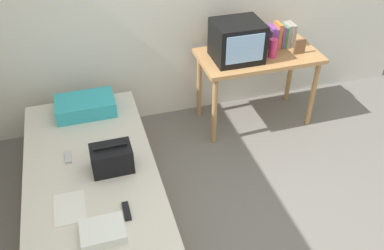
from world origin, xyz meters
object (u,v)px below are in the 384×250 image
object	(u,v)px
tv	(237,41)
remote_silver	(68,157)
magazine	(70,208)
desk	(258,63)
folded_towel	(103,232)
remote_dark	(127,211)
pillow	(85,106)
book_row	(280,36)
picture_frame	(300,47)
bed	(95,190)
water_bottle	(273,48)
handbag	(112,158)

from	to	relation	value
tv	remote_silver	bearing A→B (deg)	-158.47
tv	magazine	bearing A→B (deg)	-144.61
desk	folded_towel	distance (m)	2.25
remote_dark	folded_towel	world-z (taller)	folded_towel
desk	remote_silver	bearing A→B (deg)	-160.49
remote_silver	pillow	bearing A→B (deg)	71.75
book_row	picture_frame	bearing A→B (deg)	-61.01
pillow	book_row	bearing A→B (deg)	5.16
book_row	picture_frame	size ratio (longest dim) A/B	1.73
magazine	tv	bearing A→B (deg)	35.39
desk	magazine	size ratio (longest dim) A/B	4.00
bed	magazine	bearing A→B (deg)	-114.78
desk	bed	bearing A→B (deg)	-154.54
pillow	folded_towel	size ratio (longest dim) A/B	1.82
bed	water_bottle	xyz separation A→B (m)	(1.81, 0.73, 0.62)
handbag	remote_silver	size ratio (longest dim) A/B	2.08
folded_towel	water_bottle	bearing A→B (deg)	37.74
book_row	magazine	xyz separation A→B (m)	(-2.14, -1.28, -0.40)
desk	folded_towel	bearing A→B (deg)	-139.01
picture_frame	remote_silver	bearing A→B (deg)	-165.94
water_bottle	remote_dark	world-z (taller)	water_bottle
magazine	pillow	bearing A→B (deg)	79.08
handbag	magazine	xyz separation A→B (m)	(-0.34, -0.31, -0.10)
tv	handbag	bearing A→B (deg)	-146.65
desk	book_row	size ratio (longest dim) A/B	4.53
magazine	book_row	bearing A→B (deg)	30.90
remote_dark	desk	bearing A→B (deg)	41.13
water_bottle	remote_dark	size ratio (longest dim) A/B	1.16
remote_silver	magazine	bearing A→B (deg)	-92.38
handbag	remote_dark	distance (m)	0.46
book_row	pillow	xyz separation A→B (m)	(-1.93, -0.17, -0.33)
picture_frame	magazine	bearing A→B (deg)	-154.27
tv	folded_towel	distance (m)	2.10
bed	folded_towel	world-z (taller)	folded_towel
water_bottle	folded_towel	size ratio (longest dim) A/B	0.65
handbag	remote_silver	xyz separation A→B (m)	(-0.32, 0.22, -0.09)
tv	desk	bearing A→B (deg)	5.12
folded_towel	remote_dark	bearing A→B (deg)	39.73
tv	folded_towel	size ratio (longest dim) A/B	1.57
magazine	remote_silver	size ratio (longest dim) A/B	2.01
desk	water_bottle	xyz separation A→B (m)	(0.09, -0.09, 0.19)
tv	folded_towel	bearing A→B (deg)	-134.96
tv	water_bottle	distance (m)	0.36
tv	water_bottle	bearing A→B (deg)	-11.33
pillow	handbag	size ratio (longest dim) A/B	1.70
water_bottle	pillow	world-z (taller)	water_bottle
handbag	magazine	size ratio (longest dim) A/B	1.03
book_row	handbag	xyz separation A→B (m)	(-1.80, -0.97, -0.30)
bed	picture_frame	xyz separation A→B (m)	(2.08, 0.71, 0.61)
book_row	folded_towel	distance (m)	2.53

